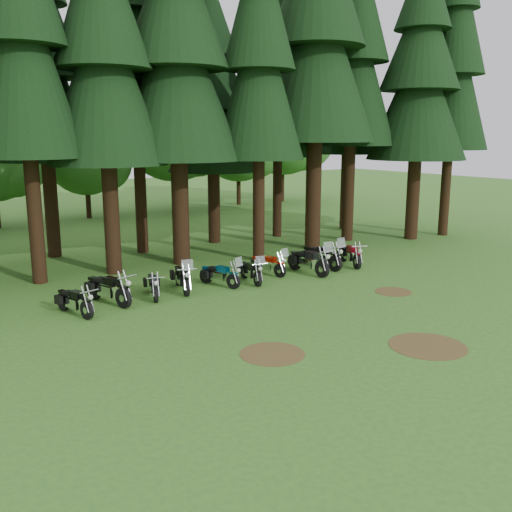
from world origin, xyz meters
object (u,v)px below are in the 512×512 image
at_px(motorcycle_4, 220,275).
at_px(motorcycle_9, 350,255).
at_px(motorcycle_3, 182,278).
at_px(motorcycle_6, 268,265).
at_px(motorcycle_8, 321,257).
at_px(motorcycle_5, 251,272).
at_px(motorcycle_7, 308,262).
at_px(motorcycle_0, 74,302).
at_px(motorcycle_1, 108,290).
at_px(motorcycle_2, 153,286).

distance_m(motorcycle_4, motorcycle_9, 6.84).
height_order(motorcycle_3, motorcycle_9, motorcycle_3).
distance_m(motorcycle_6, motorcycle_8, 2.72).
distance_m(motorcycle_3, motorcycle_4, 1.55).
relative_size(motorcycle_5, motorcycle_7, 0.82).
xyz_separation_m(motorcycle_6, motorcycle_9, (4.17, -0.63, 0.04)).
distance_m(motorcycle_0, motorcycle_1, 1.50).
bearing_deg(motorcycle_8, motorcycle_4, 175.95).
height_order(motorcycle_3, motorcycle_5, motorcycle_3).
distance_m(motorcycle_1, motorcycle_5, 5.85).
distance_m(motorcycle_0, motorcycle_2, 3.08).
height_order(motorcycle_2, motorcycle_8, motorcycle_8).
height_order(motorcycle_0, motorcycle_4, motorcycle_4).
xyz_separation_m(motorcycle_2, motorcycle_9, (9.65, -0.23, 0.05)).
bearing_deg(motorcycle_3, motorcycle_5, 7.80).
distance_m(motorcycle_2, motorcycle_8, 8.18).
bearing_deg(motorcycle_2, motorcycle_9, 16.20).
xyz_separation_m(motorcycle_1, motorcycle_3, (2.95, 0.04, -0.02)).
distance_m(motorcycle_5, motorcycle_9, 5.49).
height_order(motorcycle_0, motorcycle_8, motorcycle_8).
bearing_deg(motorcycle_1, motorcycle_8, -17.17).
xyz_separation_m(motorcycle_1, motorcycle_5, (5.83, -0.38, -0.08)).
height_order(motorcycle_0, motorcycle_9, motorcycle_9).
xyz_separation_m(motorcycle_2, motorcycle_4, (2.81, -0.06, 0.02)).
distance_m(motorcycle_2, motorcycle_6, 5.50).
bearing_deg(motorcycle_0, motorcycle_6, -8.27).
relative_size(motorcycle_3, motorcycle_7, 0.91).
bearing_deg(motorcycle_8, motorcycle_3, 173.86).
bearing_deg(motorcycle_0, motorcycle_8, -11.46).
distance_m(motorcycle_6, motorcycle_9, 4.22).
distance_m(motorcycle_4, motorcycle_6, 2.71).
bearing_deg(motorcycle_5, motorcycle_1, -172.67).
bearing_deg(motorcycle_5, motorcycle_4, -177.38).
height_order(motorcycle_6, motorcycle_7, motorcycle_7).
distance_m(motorcycle_3, motorcycle_5, 2.92).
relative_size(motorcycle_2, motorcycle_7, 0.78).
height_order(motorcycle_1, motorcycle_6, motorcycle_6).
bearing_deg(motorcycle_7, motorcycle_5, 172.93).
bearing_deg(motorcycle_4, motorcycle_2, 160.05).
height_order(motorcycle_2, motorcycle_3, motorcycle_3).
distance_m(motorcycle_2, motorcycle_3, 1.29).
distance_m(motorcycle_3, motorcycle_9, 8.38).
relative_size(motorcycle_6, motorcycle_7, 0.81).
bearing_deg(motorcycle_9, motorcycle_8, -170.44).
height_order(motorcycle_7, motorcycle_9, motorcycle_7).
height_order(motorcycle_3, motorcycle_7, motorcycle_7).
bearing_deg(motorcycle_2, motorcycle_5, 14.06).
relative_size(motorcycle_6, motorcycle_9, 0.94).
distance_m(motorcycle_3, motorcycle_6, 4.21).
distance_m(motorcycle_5, motorcycle_6, 1.47).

